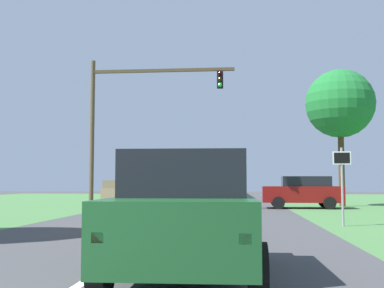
% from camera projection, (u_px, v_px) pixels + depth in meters
% --- Properties ---
extents(ground_plane, '(120.00, 120.00, 0.00)m').
position_uv_depth(ground_plane, '(165.00, 229.00, 15.22)').
color(ground_plane, '#424244').
extents(red_suv_near, '(2.32, 4.58, 1.93)m').
position_uv_depth(red_suv_near, '(188.00, 212.00, 7.74)').
color(red_suv_near, '#194C23').
rests_on(red_suv_near, ground_plane).
extents(pickup_truck_lead, '(2.34, 5.35, 1.87)m').
position_uv_depth(pickup_truck_lead, '(151.00, 198.00, 15.02)').
color(pickup_truck_lead, tan).
rests_on(pickup_truck_lead, ground_plane).
extents(traffic_light, '(7.64, 0.40, 7.92)m').
position_uv_depth(traffic_light, '(129.00, 110.00, 25.72)').
color(traffic_light, brown).
rests_on(traffic_light, ground_plane).
extents(keep_moving_sign, '(0.60, 0.09, 2.63)m').
position_uv_depth(keep_moving_sign, '(342.00, 176.00, 16.40)').
color(keep_moving_sign, gray).
rests_on(keep_moving_sign, ground_plane).
extents(oak_tree_right, '(4.19, 4.19, 8.38)m').
position_uv_depth(oak_tree_right, '(340.00, 104.00, 30.00)').
color(oak_tree_right, '#4C351E').
rests_on(oak_tree_right, ground_plane).
extents(crossing_suv_far, '(4.44, 2.27, 1.79)m').
position_uv_depth(crossing_suv_far, '(303.00, 192.00, 27.45)').
color(crossing_suv_far, maroon).
rests_on(crossing_suv_far, ground_plane).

